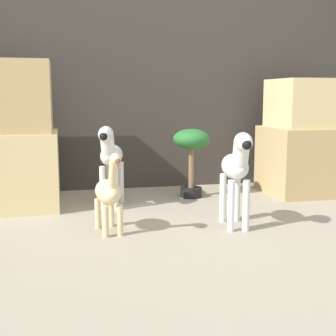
# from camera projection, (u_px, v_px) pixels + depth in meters

# --- Properties ---
(ground_plane) EXTENTS (14.00, 14.00, 0.00)m
(ground_plane) POSITION_uv_depth(u_px,v_px,m) (213.00, 242.00, 2.66)
(ground_plane) COLOR #9E937F
(wall_back) EXTENTS (6.40, 0.08, 2.20)m
(wall_back) POSITION_uv_depth(u_px,v_px,m) (155.00, 63.00, 4.11)
(wall_back) COLOR #38332D
(wall_back) RESTS_ON ground_plane
(rock_pillar_left) EXTENTS (0.76, 0.62, 1.07)m
(rock_pillar_left) POSITION_uv_depth(u_px,v_px,m) (4.00, 139.00, 3.40)
(rock_pillar_left) COLOR #DBC184
(rock_pillar_left) RESTS_ON ground_plane
(rock_pillar_right) EXTENTS (0.76, 0.62, 0.96)m
(rock_pillar_right) POSITION_uv_depth(u_px,v_px,m) (312.00, 140.00, 3.94)
(rock_pillar_right) COLOR tan
(rock_pillar_right) RESTS_ON ground_plane
(zebra_right) EXTENTS (0.19, 0.47, 0.61)m
(zebra_right) POSITION_uv_depth(u_px,v_px,m) (237.00, 167.00, 2.88)
(zebra_right) COLOR silver
(zebra_right) RESTS_ON ground_plane
(zebra_left) EXTENTS (0.25, 0.47, 0.61)m
(zebra_left) POSITION_uv_depth(u_px,v_px,m) (110.00, 156.00, 3.41)
(zebra_left) COLOR silver
(zebra_left) RESTS_ON ground_plane
(giraffe_figurine) EXTENTS (0.19, 0.40, 0.51)m
(giraffe_figurine) POSITION_uv_depth(u_px,v_px,m) (109.00, 193.00, 2.80)
(giraffe_figurine) COLOR beige
(giraffe_figurine) RESTS_ON ground_plane
(potted_palm_front) EXTENTS (0.30, 0.30, 0.56)m
(potted_palm_front) POSITION_uv_depth(u_px,v_px,m) (191.00, 148.00, 3.76)
(potted_palm_front) COLOR black
(potted_palm_front) RESTS_ON ground_plane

